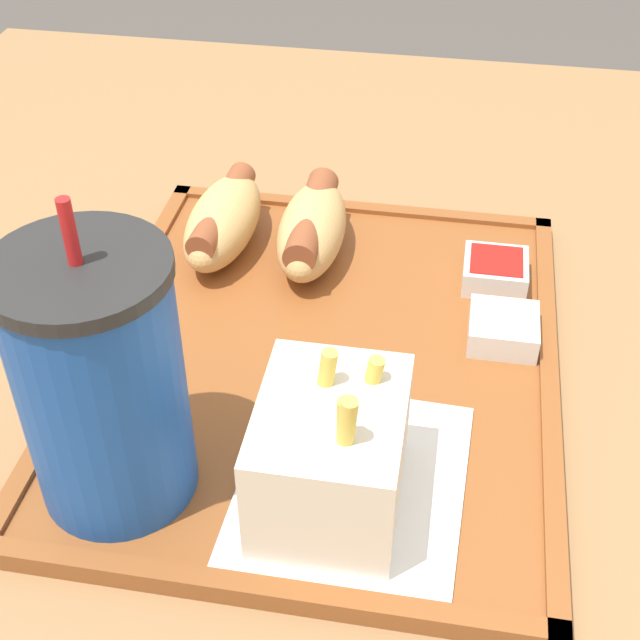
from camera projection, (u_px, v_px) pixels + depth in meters
name	position (u px, v px, depth m)	size (l,w,h in m)	color
food_tray	(320.00, 359.00, 0.61)	(0.38, 0.32, 0.01)	brown
paper_napkin	(351.00, 484.00, 0.51)	(0.16, 0.13, 0.00)	white
soda_cup	(101.00, 383.00, 0.47)	(0.09, 0.09, 0.19)	#194CA5
hot_dog_far	(223.00, 220.00, 0.68)	(0.12, 0.06, 0.05)	tan
hot_dog_near	(312.00, 228.00, 0.68)	(0.12, 0.05, 0.05)	tan
fries_carton	(330.00, 455.00, 0.48)	(0.10, 0.08, 0.10)	silver
sauce_cup_mayo	(503.00, 328.00, 0.61)	(0.05, 0.05, 0.02)	silver
sauce_cup_ketchup	(495.00, 271.00, 0.66)	(0.05, 0.05, 0.02)	silver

